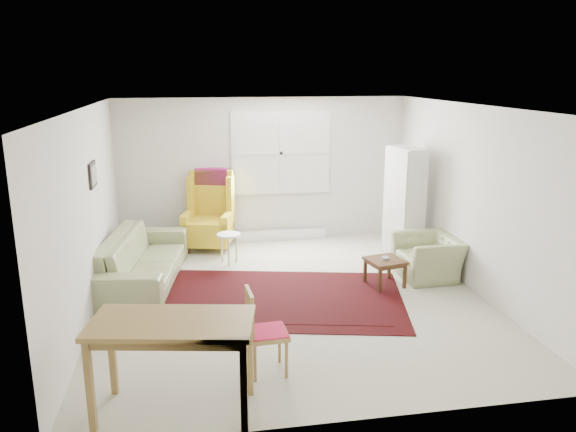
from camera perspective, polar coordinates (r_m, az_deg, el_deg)
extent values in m
cube|color=#BCB7A1|center=(7.53, 0.40, -8.33)|extent=(5.00, 5.50, 0.01)
cube|color=white|center=(6.96, 0.44, 11.03)|extent=(5.00, 5.50, 0.01)
cube|color=silver|center=(9.80, -2.49, 4.66)|extent=(5.00, 0.04, 2.50)
cube|color=silver|center=(4.58, 6.66, -6.97)|extent=(5.00, 0.04, 2.50)
cube|color=silver|center=(7.14, -19.73, 0.10)|extent=(0.04, 5.50, 2.50)
cube|color=silver|center=(7.97, 18.40, 1.64)|extent=(0.04, 5.50, 2.50)
cube|color=white|center=(9.78, -0.74, 6.43)|extent=(1.72, 0.06, 1.42)
cube|color=white|center=(9.78, -0.73, 6.42)|extent=(1.60, 0.02, 1.30)
cube|color=silver|center=(10.03, -0.65, -1.91)|extent=(1.60, 0.12, 0.18)
cube|color=black|center=(7.54, -19.23, 3.98)|extent=(0.03, 0.42, 0.32)
cube|color=#A9A34E|center=(7.54, -19.12, 3.98)|extent=(0.01, 0.34, 0.24)
imported|color=#888F5F|center=(8.19, -14.61, -3.35)|extent=(1.25, 2.48, 0.96)
imported|color=#888F5F|center=(8.42, 14.06, -3.66)|extent=(0.85, 0.96, 0.72)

